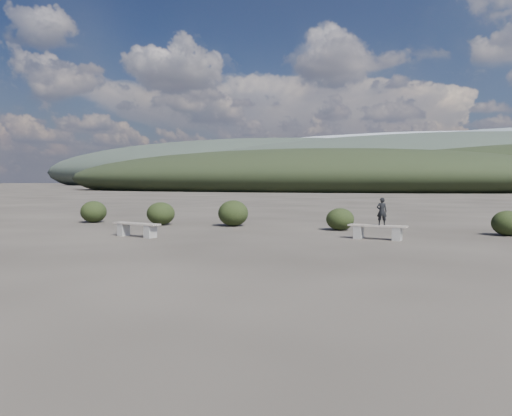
% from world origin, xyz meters
% --- Properties ---
extents(ground, '(1200.00, 1200.00, 0.00)m').
position_xyz_m(ground, '(0.00, 0.00, 0.00)').
color(ground, '#2D2823').
rests_on(ground, ground).
extents(bench_left, '(1.94, 0.75, 0.48)m').
position_xyz_m(bench_left, '(-3.89, 4.04, 0.29)').
color(bench_left, slate).
rests_on(bench_left, ground).
extents(bench_right, '(1.92, 0.59, 0.47)m').
position_xyz_m(bench_right, '(3.88, 6.22, 0.29)').
color(bench_right, slate).
rests_on(bench_right, ground).
extents(seated_person, '(0.37, 0.29, 0.90)m').
position_xyz_m(seated_person, '(4.01, 6.21, 0.92)').
color(seated_person, black).
rests_on(seated_person, bench_right).
extents(shrub_a, '(1.22, 1.22, 1.00)m').
position_xyz_m(shrub_a, '(-5.67, 8.41, 0.50)').
color(shrub_a, black).
rests_on(shrub_a, ground).
extents(shrub_b, '(1.28, 1.28, 1.10)m').
position_xyz_m(shrub_b, '(-2.49, 9.02, 0.55)').
color(shrub_b, black).
rests_on(shrub_b, ground).
extents(shrub_c, '(1.08, 1.08, 0.86)m').
position_xyz_m(shrub_c, '(2.11, 8.84, 0.43)').
color(shrub_c, black).
rests_on(shrub_c, ground).
extents(shrub_e, '(1.05, 1.05, 0.88)m').
position_xyz_m(shrub_e, '(7.94, 9.02, 0.44)').
color(shrub_e, black).
rests_on(shrub_e, ground).
extents(shrub_f, '(1.18, 1.18, 1.00)m').
position_xyz_m(shrub_f, '(-9.25, 8.39, 0.50)').
color(shrub_f, black).
rests_on(shrub_f, ground).
extents(mountain_ridges, '(500.00, 400.00, 56.00)m').
position_xyz_m(mountain_ridges, '(-7.48, 339.06, 10.84)').
color(mountain_ridges, black).
rests_on(mountain_ridges, ground).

